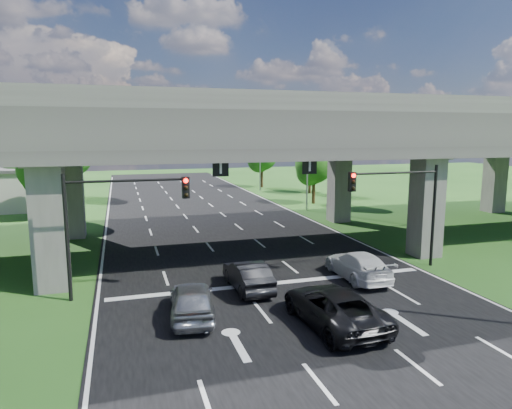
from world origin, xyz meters
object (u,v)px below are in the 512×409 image
streetlight_beyond (257,147)px  car_silver (192,300)px  streetlight_far (304,153)px  car_trailing (334,307)px  signal_right (403,198)px  car_dark (248,275)px  signal_left (115,211)px  car_white (358,265)px

streetlight_beyond → car_silver: 42.68m
streetlight_far → car_trailing: 28.26m
streetlight_far → car_silver: bearing=-122.2°
signal_right → streetlight_beyond: 36.17m
car_dark → signal_right: bearing=-175.8°
car_silver → streetlight_beyond: bearing=-104.2°
streetlight_far → car_dark: bearing=-119.1°
signal_right → car_dark: 10.08m
streetlight_far → car_dark: 24.58m
signal_left → streetlight_beyond: streetlight_beyond is taller
car_silver → car_trailing: 5.96m
streetlight_far → car_silver: size_ratio=2.19×
streetlight_far → streetlight_beyond: bearing=90.0°
signal_right → streetlight_far: (2.27, 20.06, 1.66)m
car_silver → car_white: bearing=-157.7°
car_trailing → streetlight_far: bearing=-112.9°
signal_left → car_dark: 7.16m
signal_right → streetlight_far: size_ratio=0.60×
signal_right → streetlight_far: 20.25m
car_trailing → car_silver: bearing=-27.3°
signal_left → car_silver: size_ratio=1.32×
signal_left → car_white: signal_left is taller
car_silver → car_white: 9.76m
streetlight_far → car_white: bearing=-104.8°
streetlight_beyond → car_dark: 39.14m
streetlight_far → car_dark: (-11.71, -21.00, -5.09)m
streetlight_beyond → signal_left: bearing=-116.4°
signal_right → car_silver: size_ratio=1.32×
streetlight_far → car_silver: (-14.93, -23.67, -5.04)m
signal_left → car_white: bearing=-4.4°
signal_right → car_dark: (-9.43, -0.94, -3.43)m
streetlight_far → car_white: 22.31m
car_dark → streetlight_beyond: bearing=-109.1°
car_dark → car_trailing: (2.20, -5.13, 0.06)m
signal_left → streetlight_far: bearing=48.2°
signal_left → streetlight_far: (17.92, 20.06, 1.66)m
signal_left → car_dark: (6.21, -0.94, -3.43)m
signal_right → car_silver: 13.59m
car_white → car_trailing: bearing=53.8°
signal_left → car_trailing: size_ratio=1.07×
signal_right → car_white: (-3.27, -0.94, -3.43)m
signal_left → car_trailing: (8.42, -6.07, -3.38)m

